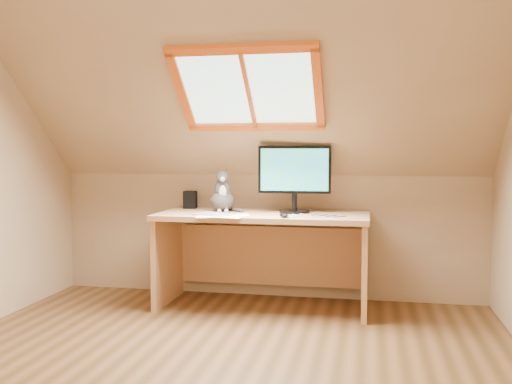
# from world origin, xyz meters

# --- Properties ---
(ground) EXTENTS (3.50, 3.50, 0.00)m
(ground) POSITION_xyz_m (0.00, 0.00, 0.00)
(ground) COLOR brown
(ground) RESTS_ON ground
(room_shell) EXTENTS (3.52, 3.52, 2.41)m
(room_shell) POSITION_xyz_m (0.00, -0.09, 1.43)
(room_shell) COLOR tan
(room_shell) RESTS_ON ground
(desk) EXTENTS (1.59, 0.69, 0.72)m
(desk) POSITION_xyz_m (0.04, 1.45, 0.50)
(desk) COLOR tan
(desk) RESTS_ON ground
(monitor) EXTENTS (0.55, 0.23, 0.51)m
(monitor) POSITION_xyz_m (0.27, 1.46, 1.02)
(monitor) COLOR black
(monitor) RESTS_ON desk
(cat) EXTENTS (0.24, 0.27, 0.35)m
(cat) POSITION_xyz_m (-0.30, 1.45, 0.85)
(cat) COLOR #4B4543
(cat) RESTS_ON desk
(desk_speaker) EXTENTS (0.11, 0.11, 0.14)m
(desk_speaker) POSITION_xyz_m (-0.62, 1.63, 0.80)
(desk_speaker) COLOR black
(desk_speaker) RESTS_ON desk
(graphics_tablet) EXTENTS (0.34, 0.31, 0.01)m
(graphics_tablet) POSITION_xyz_m (-0.28, 1.17, 0.73)
(graphics_tablet) COLOR #B2B2B7
(graphics_tablet) RESTS_ON desk
(mouse) EXTENTS (0.09, 0.12, 0.03)m
(mouse) POSITION_xyz_m (0.24, 1.12, 0.74)
(mouse) COLOR black
(mouse) RESTS_ON desk
(papers) EXTENTS (0.35, 0.30, 0.01)m
(papers) POSITION_xyz_m (-0.15, 1.12, 0.73)
(papers) COLOR white
(papers) RESTS_ON desk
(cables) EXTENTS (0.51, 0.26, 0.01)m
(cables) POSITION_xyz_m (0.44, 1.26, 0.73)
(cables) COLOR silver
(cables) RESTS_ON desk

